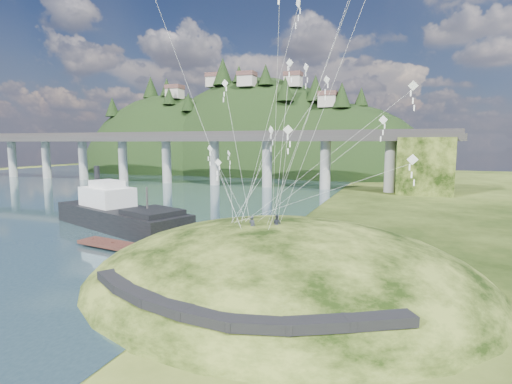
% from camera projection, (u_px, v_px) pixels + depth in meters
% --- Properties ---
extents(ground, '(320.00, 320.00, 0.00)m').
position_uv_depth(ground, '(191.00, 275.00, 35.71)').
color(ground, black).
rests_on(ground, ground).
extents(grass_hill, '(36.00, 32.00, 13.00)m').
position_uv_depth(grass_hill, '(283.00, 295.00, 35.01)').
color(grass_hill, black).
rests_on(grass_hill, ground).
extents(footpath, '(22.29, 5.84, 0.83)m').
position_uv_depth(footpath, '(219.00, 306.00, 23.82)').
color(footpath, black).
rests_on(footpath, ground).
extents(bridge, '(160.00, 11.00, 15.00)m').
position_uv_depth(bridge, '(233.00, 151.00, 108.85)').
color(bridge, '#2D2B2B').
rests_on(bridge, ground).
extents(far_ridge, '(153.00, 70.00, 94.50)m').
position_uv_depth(far_ridge, '(245.00, 189.00, 165.35)').
color(far_ridge, black).
rests_on(far_ridge, ground).
extents(work_barge, '(24.92, 14.75, 8.46)m').
position_uv_depth(work_barge, '(119.00, 213.00, 55.33)').
color(work_barge, black).
rests_on(work_barge, ground).
extents(wooden_dock, '(15.87, 4.95, 1.12)m').
position_uv_depth(wooden_dock, '(134.00, 248.00, 42.99)').
color(wooden_dock, '#3A1D17').
rests_on(wooden_dock, ground).
extents(kite_flyers, '(2.68, 1.81, 1.69)m').
position_uv_depth(kite_flyers, '(268.00, 215.00, 33.44)').
color(kite_flyers, '#272B34').
rests_on(kite_flyers, ground).
extents(kite_swarm, '(20.00, 17.98, 19.26)m').
position_uv_depth(kite_swarm, '(299.00, 71.00, 34.32)').
color(kite_swarm, white).
rests_on(kite_swarm, ground).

